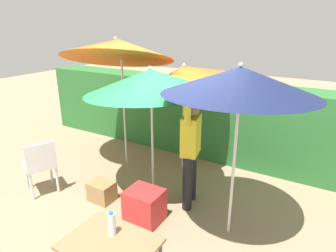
% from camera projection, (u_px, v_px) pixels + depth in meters
% --- Properties ---
extents(ground_plane, '(24.00, 24.00, 0.00)m').
position_uv_depth(ground_plane, '(158.00, 198.00, 4.59)').
color(ground_plane, '#9E8466').
extents(hedge_row, '(8.00, 0.70, 1.51)m').
position_uv_depth(hedge_row, '(210.00, 119.00, 5.92)').
color(hedge_row, '#2D7033').
rests_on(hedge_row, ground_plane).
extents(umbrella_rainbow, '(1.47, 1.45, 2.09)m').
position_uv_depth(umbrella_rainbow, '(184.00, 74.00, 4.96)').
color(umbrella_rainbow, silver).
rests_on(umbrella_rainbow, ground_plane).
extents(umbrella_orange, '(1.75, 1.75, 2.19)m').
position_uv_depth(umbrella_orange, '(240.00, 81.00, 3.20)').
color(umbrella_orange, silver).
rests_on(umbrella_orange, ground_plane).
extents(umbrella_yellow, '(2.03, 1.97, 2.65)m').
position_uv_depth(umbrella_yellow, '(118.00, 49.00, 5.09)').
color(umbrella_yellow, silver).
rests_on(umbrella_yellow, ground_plane).
extents(umbrella_navy, '(1.96, 1.95, 2.03)m').
position_uv_depth(umbrella_navy, '(151.00, 81.00, 4.25)').
color(umbrella_navy, silver).
rests_on(umbrella_navy, ground_plane).
extents(person_vendor, '(0.30, 0.56, 1.88)m').
position_uv_depth(person_vendor, '(191.00, 146.00, 4.15)').
color(person_vendor, black).
rests_on(person_vendor, ground_plane).
extents(chair_plastic, '(0.58, 0.58, 0.89)m').
position_uv_depth(chair_plastic, '(40.00, 164.00, 4.58)').
color(chair_plastic, silver).
rests_on(chair_plastic, ground_plane).
extents(cooler_box, '(0.48, 0.41, 0.46)m').
position_uv_depth(cooler_box, '(145.00, 206.00, 4.01)').
color(cooler_box, red).
rests_on(cooler_box, ground_plane).
extents(crate_cardboard, '(0.37, 0.30, 0.30)m').
position_uv_depth(crate_cardboard, '(102.00, 191.00, 4.50)').
color(crate_cardboard, '#9E7A4C').
rests_on(crate_cardboard, ground_plane).
extents(folding_table, '(0.80, 0.60, 0.77)m').
position_uv_depth(folding_table, '(110.00, 251.00, 2.61)').
color(folding_table, '#4C4C51').
rests_on(folding_table, ground_plane).
extents(bottle_water, '(0.07, 0.07, 0.24)m').
position_uv_depth(bottle_water, '(112.00, 224.00, 2.64)').
color(bottle_water, silver).
rests_on(bottle_water, folding_table).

